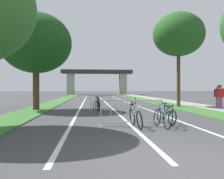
{
  "coord_description": "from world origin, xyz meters",
  "views": [
    {
      "loc": [
        -1.62,
        -4.43,
        1.48
      ],
      "look_at": [
        0.84,
        23.15,
        1.41
      ],
      "focal_mm": 38.25,
      "sensor_mm": 36.0,
      "label": 1
    }
  ],
  "objects": [
    {
      "name": "lane_stripe_left_lane",
      "position": [
        -2.43,
        20.3,
        0.0
      ],
      "size": [
        0.14,
        40.61,
        0.01
      ],
      "primitive_type": "cube",
      "color": "silver",
      "rests_on": "ground"
    },
    {
      "name": "lane_stripe_right_lane",
      "position": [
        2.43,
        20.3,
        0.0
      ],
      "size": [
        0.14,
        40.61,
        0.01
      ],
      "primitive_type": "cube",
      "color": "silver",
      "rests_on": "ground"
    },
    {
      "name": "bicycle_white_5",
      "position": [
        0.08,
        4.55,
        0.38
      ],
      "size": [
        0.52,
        1.71,
        0.92
      ],
      "rotation": [
        0.0,
        0.0,
        3.23
      ],
      "color": "black",
      "rests_on": "ground"
    },
    {
      "name": "overpass_bridge",
      "position": [
        0.0,
        58.01,
        4.51
      ],
      "size": [
        18.36,
        3.51,
        6.41
      ],
      "color": "#2D2D30",
      "rests_on": "ground"
    },
    {
      "name": "bicycle_blue_4",
      "position": [
        -1.1,
        10.93,
        0.38
      ],
      "size": [
        0.5,
        1.78,
        1.02
      ],
      "rotation": [
        0.0,
        0.0,
        3.21
      ],
      "color": "black",
      "rests_on": "ground"
    },
    {
      "name": "crowd_barrier_nearest",
      "position": [
        -0.01,
        4.92,
        0.52
      ],
      "size": [
        2.52,
        0.5,
        1.05
      ],
      "rotation": [
        0.0,
        0.0,
        -0.02
      ],
      "color": "#ADADB2",
      "rests_on": "ground"
    },
    {
      "name": "bicycle_yellow_2",
      "position": [
        1.1,
        10.94,
        0.38
      ],
      "size": [
        0.5,
        1.7,
        0.94
      ],
      "rotation": [
        0.0,
        0.0,
        0.0
      ],
      "color": "black",
      "rests_on": "ground"
    },
    {
      "name": "ground_plane",
      "position": [
        0.0,
        0.0,
        0.0
      ],
      "size": [
        300.0,
        300.0,
        0.0
      ],
      "primitive_type": "plane",
      "color": "#3D3D3F"
    },
    {
      "name": "bicycle_teal_1",
      "position": [
        1.13,
        4.49,
        0.38
      ],
      "size": [
        0.47,
        1.67,
        0.95
      ],
      "rotation": [
        0.0,
        0.0,
        0.13
      ],
      "color": "black",
      "rests_on": "ground"
    },
    {
      "name": "tree_left_cypress_far",
      "position": [
        -5.39,
        12.43,
        4.63
      ],
      "size": [
        4.89,
        4.89,
        6.73
      ],
      "color": "#4C3823",
      "rests_on": "ground"
    },
    {
      "name": "bicycle_green_0",
      "position": [
        -1.23,
        11.95,
        0.39
      ],
      "size": [
        0.64,
        1.66,
        0.99
      ],
      "rotation": [
        0.0,
        0.0,
        3.38
      ],
      "color": "black",
      "rests_on": "ground"
    },
    {
      "name": "crowd_barrier_second",
      "position": [
        -0.41,
        11.51,
        0.52
      ],
      "size": [
        2.51,
        0.45,
        1.05
      ],
      "rotation": [
        0.0,
        0.0,
        0.01
      ],
      "color": "#ADADB2",
      "rests_on": "ground"
    },
    {
      "name": "grass_verge_left",
      "position": [
        -5.45,
        28.72,
        0.03
      ],
      "size": [
        2.08,
        70.19,
        0.05
      ],
      "primitive_type": "cube",
      "color": "#386B2D",
      "rests_on": "ground"
    },
    {
      "name": "lane_stripe_center",
      "position": [
        0.0,
        20.3,
        0.0
      ],
      "size": [
        0.14,
        40.61,
        0.01
      ],
      "primitive_type": "cube",
      "color": "silver",
      "rests_on": "ground"
    },
    {
      "name": "bicycle_black_3",
      "position": [
        1.55,
        5.37,
        0.36
      ],
      "size": [
        0.59,
        1.63,
        0.89
      ],
      "rotation": [
        0.0,
        0.0,
        3.32
      ],
      "color": "black",
      "rests_on": "ground"
    },
    {
      "name": "pedestrian_with_backpack",
      "position": [
        7.61,
        11.89,
        1.09
      ],
      "size": [
        0.63,
        0.39,
        1.79
      ],
      "rotation": [
        0.0,
        0.0,
        2.93
      ],
      "color": "#994C8C",
      "rests_on": "ground"
    },
    {
      "name": "tree_right_oak_near",
      "position": [
        5.48,
        14.36,
        5.88
      ],
      "size": [
        4.16,
        4.16,
        7.67
      ],
      "color": "#4C3823",
      "rests_on": "ground"
    },
    {
      "name": "pedestrian_pushing_bike",
      "position": [
        8.14,
        13.1,
        1.07
      ],
      "size": [
        0.63,
        0.35,
        1.75
      ],
      "rotation": [
        0.0,
        0.0,
        3.01
      ],
      "color": "olive",
      "rests_on": "ground"
    },
    {
      "name": "grass_verge_right",
      "position": [
        5.45,
        28.72,
        0.03
      ],
      "size": [
        2.08,
        70.19,
        0.05
      ],
      "primitive_type": "cube",
      "color": "#386B2D",
      "rests_on": "ground"
    },
    {
      "name": "sidewalk_path_right",
      "position": [
        7.58,
        28.72,
        0.04
      ],
      "size": [
        2.19,
        70.19,
        0.08
      ],
      "primitive_type": "cube",
      "color": "gray",
      "rests_on": "ground"
    }
  ]
}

